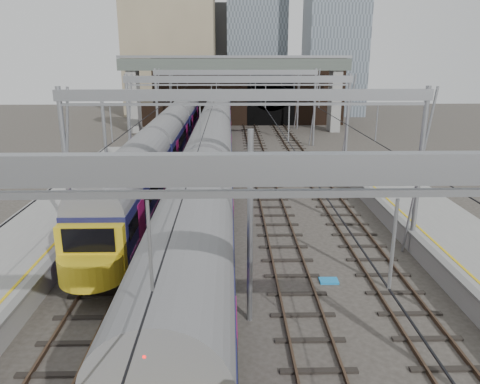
{
  "coord_description": "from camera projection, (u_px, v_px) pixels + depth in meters",
  "views": [
    {
      "loc": [
        -0.69,
        -13.08,
        9.31
      ],
      "look_at": [
        -0.16,
        10.43,
        2.4
      ],
      "focal_mm": 35.0,
      "sensor_mm": 36.0,
      "label": 1
    }
  ],
  "objects": [
    {
      "name": "overhead_line",
      "position": [
        239.0,
        94.0,
        33.95
      ],
      "size": [
        16.8,
        80.0,
        8.0
      ],
      "color": "gray",
      "rests_on": "ground"
    },
    {
      "name": "ground",
      "position": [
        252.0,
        353.0,
        15.19
      ],
      "size": [
        160.0,
        160.0,
        0.0
      ],
      "primitive_type": "plane",
      "color": "#38332D",
      "rests_on": "ground"
    },
    {
      "name": "train_main",
      "position": [
        214.0,
        137.0,
        40.14
      ],
      "size": [
        2.91,
        67.29,
        4.97
      ],
      "color": "black",
      "rests_on": "ground"
    },
    {
      "name": "equip_cover_b",
      "position": [
        199.0,
        248.0,
        23.33
      ],
      "size": [
        0.96,
        0.85,
        0.09
      ],
      "primitive_type": "cube",
      "rotation": [
        0.0,
        0.0,
        -0.43
      ],
      "color": "#1B83CC",
      "rests_on": "ground"
    },
    {
      "name": "train_second",
      "position": [
        167.0,
        139.0,
        39.71
      ],
      "size": [
        2.66,
        46.13,
        4.62
      ],
      "color": "black",
      "rests_on": "ground"
    },
    {
      "name": "equip_cover_a",
      "position": [
        177.0,
        335.0,
        16.06
      ],
      "size": [
        1.01,
        0.76,
        0.11
      ],
      "primitive_type": "cube",
      "rotation": [
        0.0,
        0.0,
        0.1
      ],
      "color": "#1B83CC",
      "rests_on": "ground"
    },
    {
      "name": "retaining_wall",
      "position": [
        245.0,
        93.0,
        63.81
      ],
      "size": [
        28.0,
        2.75,
        9.0
      ],
      "color": "black",
      "rests_on": "ground"
    },
    {
      "name": "city_skyline",
      "position": [
        249.0,
        6.0,
        78.03
      ],
      "size": [
        37.5,
        27.5,
        60.0
      ],
      "color": "tan",
      "rests_on": "ground"
    },
    {
      "name": "overbridge",
      "position": [
        235.0,
        72.0,
        57.26
      ],
      "size": [
        28.0,
        3.0,
        9.25
      ],
      "color": "gray",
      "rests_on": "ground"
    },
    {
      "name": "tracks",
      "position": [
        241.0,
        208.0,
        29.57
      ],
      "size": [
        14.4,
        80.0,
        0.22
      ],
      "color": "#4C3828",
      "rests_on": "ground"
    },
    {
      "name": "equip_cover_c",
      "position": [
        329.0,
        281.0,
        19.95
      ],
      "size": [
        0.79,
        0.57,
        0.09
      ],
      "primitive_type": "cube",
      "rotation": [
        0.0,
        0.0,
        -0.01
      ],
      "color": "#1B83CC",
      "rests_on": "ground"
    }
  ]
}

